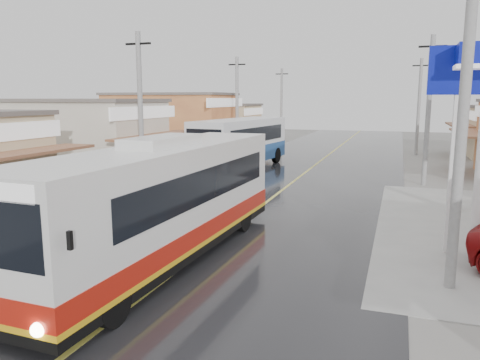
{
  "coord_description": "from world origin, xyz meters",
  "views": [
    {
      "loc": [
        5.61,
        -12.19,
        4.67
      ],
      "look_at": [
        0.27,
        3.46,
        1.81
      ],
      "focal_mm": 35.0,
      "sensor_mm": 36.0,
      "label": 1
    }
  ],
  "objects_px": {
    "coach_bus": "(165,201)",
    "tricycle_near": "(129,172)",
    "second_bus": "(241,142)",
    "tyre_stack": "(125,189)",
    "cyclist": "(213,172)"
  },
  "relations": [
    {
      "from": "coach_bus",
      "to": "cyclist",
      "type": "bearing_deg",
      "value": 107.95
    },
    {
      "from": "second_bus",
      "to": "tricycle_near",
      "type": "bearing_deg",
      "value": -98.15
    },
    {
      "from": "coach_bus",
      "to": "tricycle_near",
      "type": "relative_size",
      "value": 4.29
    },
    {
      "from": "coach_bus",
      "to": "tyre_stack",
      "type": "xyz_separation_m",
      "value": [
        -6.54,
        8.09,
        -1.52
      ]
    },
    {
      "from": "tyre_stack",
      "to": "coach_bus",
      "type": "bearing_deg",
      "value": -51.03
    },
    {
      "from": "second_bus",
      "to": "cyclist",
      "type": "xyz_separation_m",
      "value": [
        0.62,
        -6.62,
        -1.08
      ]
    },
    {
      "from": "coach_bus",
      "to": "tyre_stack",
      "type": "relative_size",
      "value": 13.38
    },
    {
      "from": "tricycle_near",
      "to": "tyre_stack",
      "type": "height_order",
      "value": "tricycle_near"
    },
    {
      "from": "tricycle_near",
      "to": "second_bus",
      "type": "bearing_deg",
      "value": 99.16
    },
    {
      "from": "coach_bus",
      "to": "tricycle_near",
      "type": "distance_m",
      "value": 10.68
    },
    {
      "from": "coach_bus",
      "to": "tricycle_near",
      "type": "height_order",
      "value": "coach_bus"
    },
    {
      "from": "coach_bus",
      "to": "tyre_stack",
      "type": "height_order",
      "value": "coach_bus"
    },
    {
      "from": "tricycle_near",
      "to": "tyre_stack",
      "type": "bearing_deg",
      "value": -68.11
    },
    {
      "from": "tricycle_near",
      "to": "tyre_stack",
      "type": "relative_size",
      "value": 3.12
    },
    {
      "from": "second_bus",
      "to": "tyre_stack",
      "type": "distance_m",
      "value": 10.61
    }
  ]
}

